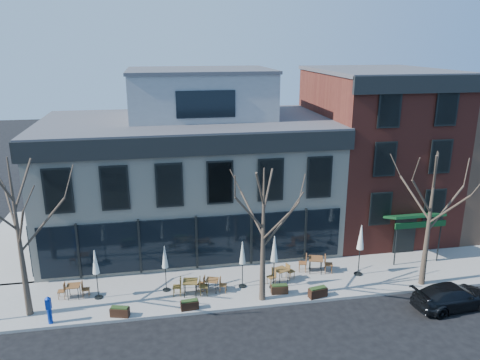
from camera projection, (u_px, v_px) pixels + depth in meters
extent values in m
plane|color=black|center=(197.00, 271.00, 27.40)|extent=(120.00, 120.00, 0.00)
cube|color=gray|center=(259.00, 283.00, 25.91)|extent=(33.50, 4.70, 0.15)
cube|color=gray|center=(20.00, 243.00, 31.09)|extent=(4.50, 12.00, 0.15)
cube|color=beige|center=(189.00, 182.00, 30.96)|extent=(18.00, 10.00, 8.00)
cube|color=#47474C|center=(187.00, 121.00, 29.80)|extent=(18.30, 10.30, 0.30)
cube|color=black|center=(194.00, 146.00, 25.12)|extent=(18.30, 0.25, 1.10)
cube|color=black|center=(37.00, 134.00, 28.37)|extent=(0.25, 10.30, 1.10)
cube|color=black|center=(197.00, 242.00, 26.80)|extent=(17.20, 0.12, 3.00)
cube|color=black|center=(45.00, 226.00, 29.06)|extent=(0.12, 7.50, 3.00)
cube|color=gray|center=(200.00, 95.00, 30.47)|extent=(9.00, 6.50, 3.00)
cube|color=maroon|center=(374.00, 152.00, 32.77)|extent=(8.00, 10.00, 11.00)
cube|color=#47474C|center=(381.00, 71.00, 31.18)|extent=(8.20, 10.20, 0.25)
cube|color=black|center=(422.00, 84.00, 26.48)|extent=(8.20, 0.25, 1.00)
cube|color=black|center=(414.00, 216.00, 28.00)|extent=(3.20, 1.66, 0.67)
cube|color=black|center=(404.00, 236.00, 29.23)|extent=(1.40, 0.10, 2.50)
cone|color=#382B21|center=(19.00, 239.00, 21.74)|extent=(0.34, 0.34, 7.92)
cylinder|color=#382B21|center=(43.00, 225.00, 21.94)|extent=(2.23, 0.50, 2.48)
cylinder|color=#382B21|center=(12.00, 212.00, 22.28)|extent=(1.03, 2.05, 2.14)
cylinder|color=#382B21|center=(21.00, 228.00, 20.64)|extent=(1.03, 2.04, 2.28)
cone|color=#382B21|center=(263.00, 236.00, 23.19)|extent=(0.34, 0.34, 7.04)
cylinder|color=#382B21|center=(281.00, 224.00, 23.36)|extent=(2.00, 0.46, 2.21)
cylinder|color=#382B21|center=(252.00, 213.00, 23.66)|extent=(0.93, 1.84, 1.91)
cylinder|color=#382B21|center=(250.00, 213.00, 22.41)|extent=(1.61, 0.68, 1.97)
cylinder|color=#382B21|center=(276.00, 227.00, 22.21)|extent=(0.93, 1.83, 2.03)
cone|color=#382B21|center=(429.00, 220.00, 24.67)|extent=(0.34, 0.34, 7.48)
cylinder|color=#382B21|center=(446.00, 208.00, 24.86)|extent=(2.12, 0.48, 2.35)
cylinder|color=#382B21|center=(415.00, 198.00, 25.18)|extent=(0.98, 1.94, 2.03)
cylinder|color=#382B21|center=(421.00, 197.00, 23.84)|extent=(1.71, 0.71, 2.09)
cylinder|color=#382B21|center=(449.00, 210.00, 23.63)|extent=(0.98, 1.94, 2.16)
imported|color=black|center=(453.00, 296.00, 23.56)|extent=(4.42, 2.17, 1.24)
cylinder|color=#0B2C96|center=(50.00, 316.00, 22.02)|extent=(0.22, 0.22, 0.76)
cube|color=#0B2C96|center=(48.00, 304.00, 21.83)|extent=(0.26, 0.22, 0.55)
cone|color=#0B2C96|center=(47.00, 298.00, 21.74)|extent=(0.28, 0.28, 0.13)
cube|color=brown|center=(73.00, 286.00, 24.16)|extent=(0.66, 0.66, 0.04)
cylinder|color=black|center=(68.00, 295.00, 23.97)|extent=(0.04, 0.04, 0.67)
cylinder|color=black|center=(78.00, 294.00, 24.05)|extent=(0.04, 0.04, 0.67)
cylinder|color=black|center=(70.00, 289.00, 24.46)|extent=(0.04, 0.04, 0.67)
cylinder|color=black|center=(80.00, 289.00, 24.54)|extent=(0.04, 0.04, 0.67)
cube|color=brown|center=(190.00, 281.00, 24.38)|extent=(0.86, 0.86, 0.04)
cylinder|color=black|center=(184.00, 291.00, 24.19)|extent=(0.04, 0.04, 0.78)
cylinder|color=black|center=(196.00, 291.00, 24.21)|extent=(0.04, 0.04, 0.78)
cylinder|color=black|center=(185.00, 285.00, 24.77)|extent=(0.04, 0.04, 0.78)
cylinder|color=black|center=(197.00, 285.00, 24.79)|extent=(0.04, 0.04, 0.78)
cube|color=brown|center=(212.00, 280.00, 24.76)|extent=(0.81, 0.81, 0.04)
cylinder|color=black|center=(206.00, 288.00, 24.66)|extent=(0.04, 0.04, 0.66)
cylinder|color=black|center=(216.00, 288.00, 24.58)|extent=(0.04, 0.04, 0.66)
cylinder|color=black|center=(209.00, 283.00, 25.14)|extent=(0.04, 0.04, 0.66)
cylinder|color=black|center=(218.00, 284.00, 25.07)|extent=(0.04, 0.04, 0.66)
cube|color=brown|center=(281.00, 269.00, 25.75)|extent=(0.91, 0.91, 0.04)
cylinder|color=black|center=(280.00, 279.00, 25.49)|extent=(0.04, 0.04, 0.72)
cylinder|color=black|center=(288.00, 276.00, 25.77)|extent=(0.04, 0.04, 0.72)
cylinder|color=black|center=(274.00, 275.00, 25.94)|extent=(0.04, 0.04, 0.72)
cylinder|color=black|center=(282.00, 272.00, 26.23)|extent=(0.04, 0.04, 0.72)
cube|color=brown|center=(316.00, 259.00, 26.82)|extent=(0.99, 0.99, 0.05)
cylinder|color=black|center=(310.00, 268.00, 26.67)|extent=(0.05, 0.05, 0.82)
cylinder|color=black|center=(321.00, 268.00, 26.60)|extent=(0.05, 0.05, 0.82)
cylinder|color=black|center=(310.00, 262.00, 27.27)|extent=(0.05, 0.05, 0.82)
cylinder|color=black|center=(321.00, 263.00, 27.21)|extent=(0.05, 0.05, 0.82)
cylinder|color=black|center=(99.00, 297.00, 24.30)|extent=(0.43, 0.43, 0.06)
cylinder|color=black|center=(97.00, 279.00, 23.99)|extent=(0.05, 0.05, 2.16)
cone|color=white|center=(95.00, 262.00, 23.71)|extent=(0.35, 0.35, 1.28)
cylinder|color=black|center=(166.00, 290.00, 25.03)|extent=(0.41, 0.41, 0.06)
cylinder|color=black|center=(166.00, 273.00, 24.74)|extent=(0.05, 0.05, 2.07)
cone|color=beige|center=(165.00, 257.00, 24.48)|extent=(0.34, 0.34, 1.22)
cylinder|color=black|center=(242.00, 286.00, 25.41)|extent=(0.42, 0.42, 0.06)
cylinder|color=black|center=(242.00, 269.00, 25.12)|extent=(0.05, 0.05, 2.12)
cone|color=beige|center=(242.00, 253.00, 24.84)|extent=(0.35, 0.35, 1.25)
cylinder|color=black|center=(273.00, 287.00, 25.30)|extent=(0.48, 0.48, 0.07)
cylinder|color=black|center=(274.00, 267.00, 24.96)|extent=(0.05, 0.05, 2.42)
cone|color=beige|center=(274.00, 249.00, 24.65)|extent=(0.40, 0.40, 1.43)
cylinder|color=black|center=(358.00, 274.00, 26.73)|extent=(0.48, 0.48, 0.07)
cylinder|color=black|center=(359.00, 255.00, 26.40)|extent=(0.05, 0.05, 2.41)
cone|color=silver|center=(361.00, 237.00, 26.08)|extent=(0.40, 0.40, 1.43)
cube|color=black|center=(120.00, 312.00, 22.63)|extent=(0.97, 0.59, 0.45)
cube|color=#1E3314|center=(120.00, 308.00, 22.56)|extent=(0.86, 0.50, 0.07)
cube|color=black|center=(190.00, 305.00, 23.22)|extent=(0.92, 0.44, 0.45)
cube|color=#1E3314|center=(189.00, 301.00, 23.15)|extent=(0.82, 0.36, 0.07)
cube|color=black|center=(279.00, 289.00, 24.68)|extent=(0.92, 0.42, 0.45)
cube|color=#1E3314|center=(280.00, 285.00, 24.62)|extent=(0.82, 0.34, 0.07)
cube|color=black|center=(318.00, 293.00, 24.34)|extent=(1.03, 0.57, 0.49)
cube|color=#1E3314|center=(318.00, 288.00, 24.27)|extent=(0.92, 0.48, 0.08)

